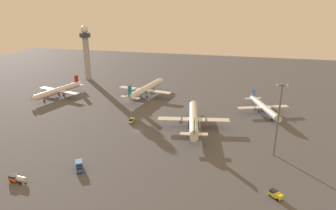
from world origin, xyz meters
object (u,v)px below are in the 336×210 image
Objects in this scene: airplane_near_gate at (145,89)px; fuel_truck at (17,178)px; airplane_mid_apron at (58,91)px; catering_truck at (79,166)px; baggage_tractor at (276,194)px; airplane_taxiway_distant at (264,107)px; apron_light_west at (278,116)px; airplane_far_stand at (193,119)px; cargo_loader at (132,120)px; control_tower at (86,49)px.

fuel_truck is at bearing -87.05° from airplane_near_gate.
airplane_mid_apron is 6.48× the size of catering_truck.
baggage_tractor is at bearing 148.68° from catering_truck.
airplane_taxiway_distant is 1.18× the size of apron_light_west.
airplane_taxiway_distant reaches higher than baggage_tractor.
airplane_far_stand is 59.09m from catering_truck.
cargo_loader is (59.39, -29.93, -2.68)m from airplane_mid_apron.
control_tower reaches higher than airplane_mid_apron.
apron_light_west reaches higher than airplane_mid_apron.
airplane_mid_apron is (-90.20, 28.19, -0.40)m from airplane_far_stand.
airplane_mid_apron is 8.93× the size of baggage_tractor.
airplane_near_gate is (-37.33, 41.37, 0.16)m from airplane_far_stand.
apron_light_west reaches higher than cargo_loader.
airplane_near_gate reaches higher than airplane_taxiway_distant.
airplane_near_gate reaches higher than catering_truck.
apron_light_west is at bearing -35.90° from control_tower.
airplane_far_stand reaches higher than airplane_mid_apron.
apron_light_west is (66.24, -18.37, 15.34)m from cargo_loader.
airplane_far_stand is 1.27× the size of airplane_taxiway_distant.
control_tower is 6.20× the size of fuel_truck.
airplane_far_stand is at bearing 150.41° from apron_light_west.
control_tower is 140.66m from fuel_truck.
cargo_loader is 0.15× the size of apron_light_west.
cargo_loader is at bearing 168.25° from airplane_mid_apron.
control_tower reaches higher than baggage_tractor.
control_tower is 65.96m from airplane_near_gate.
cargo_loader is (-64.44, 47.09, 0.00)m from baggage_tractor.
apron_light_west reaches higher than catering_truck.
apron_light_west is (127.87, -92.58, -6.54)m from control_tower.
control_tower is 48.31m from airplane_mid_apron.
control_tower is 1.16× the size of airplane_taxiway_distant.
airplane_far_stand is 43.42m from airplane_taxiway_distant.
control_tower is 118.95m from airplane_far_stand.
control_tower is 1.37× the size of apron_light_west.
control_tower is at bearing 87.71° from baggage_tractor.
fuel_truck is (39.64, -88.24, -2.50)m from airplane_mid_apron.
airplane_mid_apron is at bearing -20.77° from airplane_taxiway_distant.
catering_truck is (58.37, -120.66, -21.48)m from control_tower.
airplane_mid_apron reaches higher than fuel_truck.
airplane_far_stand reaches higher than airplane_taxiway_distant.
airplane_taxiway_distant is (126.25, -45.23, -19.58)m from control_tower.
catering_truck is (-67.88, -75.44, -1.89)m from airplane_taxiway_distant.
baggage_tractor is at bearing 136.98° from cargo_loader.
control_tower is 0.91× the size of airplane_far_stand.
baggage_tractor is at bearing 69.54° from airplane_taxiway_distant.
baggage_tractor is 0.73× the size of catering_truck.
airplane_near_gate is at bearing 79.79° from baggage_tractor.
airplane_far_stand is 31.02m from cargo_loader.
baggage_tractor is at bearing 163.12° from airplane_mid_apron.
cargo_loader is at bearing 173.65° from airplane_far_stand.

